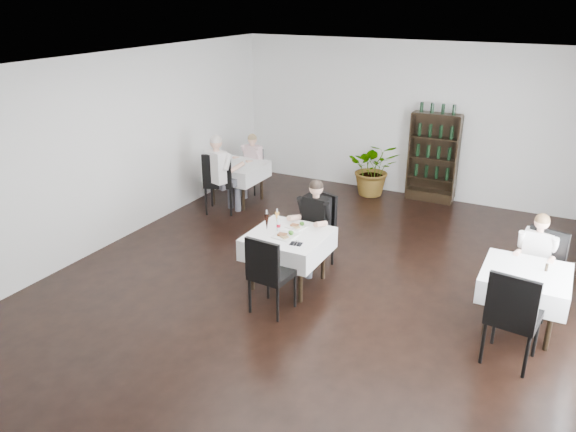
% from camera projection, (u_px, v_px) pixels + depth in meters
% --- Properties ---
extents(room_shell, '(9.00, 9.00, 9.00)m').
position_uv_depth(room_shell, '(309.00, 186.00, 7.21)').
color(room_shell, black).
rests_on(room_shell, ground).
extents(wine_shelf, '(0.90, 0.28, 1.75)m').
position_uv_depth(wine_shelf, '(433.00, 159.00, 10.76)').
color(wine_shelf, black).
rests_on(wine_shelf, ground).
extents(main_table, '(1.03, 1.03, 0.77)m').
position_uv_depth(main_table, '(288.00, 244.00, 7.67)').
color(main_table, black).
rests_on(main_table, ground).
extents(left_table, '(0.98, 0.98, 0.77)m').
position_uv_depth(left_table, '(237.00, 171.00, 10.75)').
color(left_table, black).
rests_on(left_table, ground).
extents(right_table, '(0.98, 0.98, 0.77)m').
position_uv_depth(right_table, '(525.00, 283.00, 6.64)').
color(right_table, black).
rests_on(right_table, ground).
extents(potted_tree, '(1.22, 1.14, 1.10)m').
position_uv_depth(potted_tree, '(374.00, 168.00, 11.18)').
color(potted_tree, '#2B5B1F').
rests_on(potted_tree, ground).
extents(main_chair_far, '(0.65, 0.65, 1.10)m').
position_uv_depth(main_chair_far, '(317.00, 224.00, 8.30)').
color(main_chair_far, black).
rests_on(main_chair_far, ground).
extents(main_chair_near, '(0.52, 0.52, 1.06)m').
position_uv_depth(main_chair_near, '(268.00, 270.00, 6.97)').
color(main_chair_near, black).
rests_on(main_chair_near, ground).
extents(left_chair_far, '(0.42, 0.42, 0.88)m').
position_uv_depth(left_chair_far, '(252.00, 167.00, 11.41)').
color(left_chair_far, black).
rests_on(left_chair_far, ground).
extents(left_chair_near, '(0.68, 0.69, 1.15)m').
position_uv_depth(left_chair_near, '(219.00, 179.00, 10.19)').
color(left_chair_near, black).
rests_on(left_chair_near, ground).
extents(right_chair_far, '(0.60, 0.60, 1.07)m').
position_uv_depth(right_chair_far, '(541.00, 266.00, 7.07)').
color(right_chair_far, black).
rests_on(right_chair_far, ground).
extents(right_chair_near, '(0.58, 0.59, 1.14)m').
position_uv_depth(right_chair_near, '(513.00, 313.00, 5.96)').
color(right_chair_near, black).
rests_on(right_chair_near, ground).
extents(diner_main, '(0.54, 0.55, 1.37)m').
position_uv_depth(diner_main, '(313.00, 219.00, 8.03)').
color(diner_main, '#44444C').
rests_on(diner_main, ground).
extents(diner_left_far, '(0.52, 0.56, 1.24)m').
position_uv_depth(diner_left_far, '(251.00, 160.00, 11.12)').
color(diner_left_far, '#44444C').
rests_on(diner_left_far, ground).
extents(diner_left_near, '(0.63, 0.68, 1.50)m').
position_uv_depth(diner_left_near, '(220.00, 168.00, 10.09)').
color(diner_left_near, '#44444C').
rests_on(diner_left_near, ground).
extents(diner_right_far, '(0.49, 0.49, 1.26)m').
position_uv_depth(diner_right_far, '(536.00, 254.00, 7.12)').
color(diner_right_far, '#44444C').
rests_on(diner_right_far, ground).
extents(plate_far, '(0.30, 0.30, 0.08)m').
position_uv_depth(plate_far, '(297.00, 226.00, 7.82)').
color(plate_far, white).
rests_on(plate_far, main_table).
extents(plate_near, '(0.31, 0.31, 0.09)m').
position_uv_depth(plate_near, '(286.00, 236.00, 7.51)').
color(plate_near, white).
rests_on(plate_near, main_table).
extents(pilsner_dark, '(0.07, 0.07, 0.30)m').
position_uv_depth(pilsner_dark, '(267.00, 222.00, 7.68)').
color(pilsner_dark, black).
rests_on(pilsner_dark, main_table).
extents(pilsner_lager, '(0.06, 0.06, 0.27)m').
position_uv_depth(pilsner_lager, '(277.00, 219.00, 7.80)').
color(pilsner_lager, gold).
rests_on(pilsner_lager, main_table).
extents(coke_bottle, '(0.06, 0.06, 0.22)m').
position_uv_depth(coke_bottle, '(279.00, 225.00, 7.68)').
color(coke_bottle, silver).
rests_on(coke_bottle, main_table).
extents(napkin_cutlery, '(0.17, 0.17, 0.02)m').
position_uv_depth(napkin_cutlery, '(296.00, 244.00, 7.30)').
color(napkin_cutlery, black).
rests_on(napkin_cutlery, main_table).
extents(pepper_mill, '(0.05, 0.05, 0.09)m').
position_uv_depth(pepper_mill, '(547.00, 267.00, 6.58)').
color(pepper_mill, black).
rests_on(pepper_mill, right_table).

